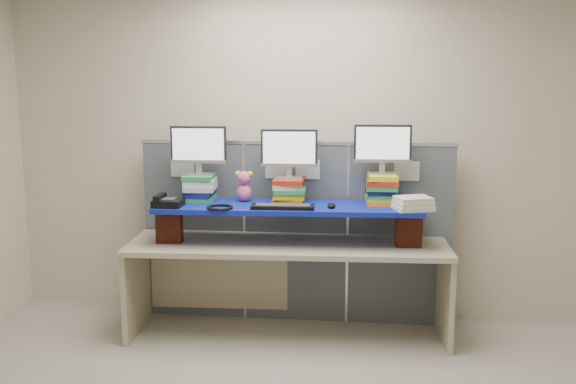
# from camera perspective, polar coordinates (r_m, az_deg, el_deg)

# --- Properties ---
(room) EXTENTS (5.00, 4.00, 2.80)m
(room) POSITION_cam_1_polar(r_m,az_deg,el_deg) (3.52, -2.26, -0.37)
(room) COLOR beige
(room) RESTS_ON ground
(cubicle_partition) EXTENTS (2.60, 0.06, 1.53)m
(cubicle_partition) POSITION_cam_1_polar(r_m,az_deg,el_deg) (5.38, 0.69, -3.51)
(cubicle_partition) COLOR #484F55
(cubicle_partition) RESTS_ON ground
(desk) EXTENTS (2.53, 0.85, 0.76)m
(desk) POSITION_cam_1_polar(r_m,az_deg,el_deg) (5.09, 0.00, -6.19)
(desk) COLOR tan
(desk) RESTS_ON ground
(brick_pier_left) EXTENTS (0.20, 0.12, 0.27)m
(brick_pier_left) POSITION_cam_1_polar(r_m,az_deg,el_deg) (5.12, -10.50, -2.97)
(brick_pier_left) COLOR maroon
(brick_pier_left) RESTS_ON desk
(brick_pier_right) EXTENTS (0.20, 0.12, 0.27)m
(brick_pier_right) POSITION_cam_1_polar(r_m,az_deg,el_deg) (5.00, 10.68, -3.29)
(brick_pier_right) COLOR maroon
(brick_pier_right) RESTS_ON desk
(blue_board) EXTENTS (2.08, 0.61, 0.04)m
(blue_board) POSITION_cam_1_polar(r_m,az_deg,el_deg) (4.99, 0.00, -1.34)
(blue_board) COLOR navy
(blue_board) RESTS_ON brick_pier_left
(book_stack_left) EXTENTS (0.27, 0.31, 0.21)m
(book_stack_left) POSITION_cam_1_polar(r_m,az_deg,el_deg) (5.18, -7.82, 0.41)
(book_stack_left) COLOR #248945
(book_stack_left) RESTS_ON blue_board
(book_stack_center) EXTENTS (0.28, 0.32, 0.19)m
(book_stack_center) POSITION_cam_1_polar(r_m,az_deg,el_deg) (5.08, 0.09, 0.17)
(book_stack_center) COLOR orange
(book_stack_center) RESTS_ON blue_board
(book_stack_right) EXTENTS (0.27, 0.32, 0.23)m
(book_stack_right) POSITION_cam_1_polar(r_m,az_deg,el_deg) (5.08, 8.34, 0.29)
(book_stack_right) COLOR orange
(book_stack_right) RESTS_ON blue_board
(monitor_left) EXTENTS (0.44, 0.13, 0.39)m
(monitor_left) POSITION_cam_1_polar(r_m,az_deg,el_deg) (5.13, -7.95, 3.96)
(monitor_left) COLOR #9A999E
(monitor_left) RESTS_ON book_stack_left
(monitor_center) EXTENTS (0.44, 0.13, 0.39)m
(monitor_center) POSITION_cam_1_polar(r_m,az_deg,el_deg) (5.04, 0.10, 3.70)
(monitor_center) COLOR #9A999E
(monitor_center) RESTS_ON book_stack_center
(monitor_right) EXTENTS (0.44, 0.13, 0.39)m
(monitor_right) POSITION_cam_1_polar(r_m,az_deg,el_deg) (5.04, 8.40, 4.05)
(monitor_right) COLOR #9A999E
(monitor_right) RESTS_ON book_stack_right
(keyboard) EXTENTS (0.48, 0.18, 0.03)m
(keyboard) POSITION_cam_1_polar(r_m,az_deg,el_deg) (4.84, -0.46, -1.30)
(keyboard) COLOR black
(keyboard) RESTS_ON blue_board
(mouse) EXTENTS (0.07, 0.12, 0.04)m
(mouse) POSITION_cam_1_polar(r_m,az_deg,el_deg) (4.87, 3.88, -1.20)
(mouse) COLOR black
(mouse) RESTS_ON blue_board
(desk_phone) EXTENTS (0.22, 0.20, 0.09)m
(desk_phone) POSITION_cam_1_polar(r_m,az_deg,el_deg) (4.99, -10.70, -0.89)
(desk_phone) COLOR black
(desk_phone) RESTS_ON blue_board
(headset) EXTENTS (0.25, 0.25, 0.02)m
(headset) POSITION_cam_1_polar(r_m,az_deg,el_deg) (4.85, -6.08, -1.36)
(headset) COLOR black
(headset) RESTS_ON blue_board
(plush_toy) EXTENTS (0.14, 0.11, 0.24)m
(plush_toy) POSITION_cam_1_polar(r_m,az_deg,el_deg) (5.11, -3.93, 0.56)
(plush_toy) COLOR #E45686
(plush_toy) RESTS_ON blue_board
(binder_stack) EXTENTS (0.33, 0.30, 0.10)m
(binder_stack) POSITION_cam_1_polar(r_m,az_deg,el_deg) (4.88, 11.07, -1.01)
(binder_stack) COLOR beige
(binder_stack) RESTS_ON blue_board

